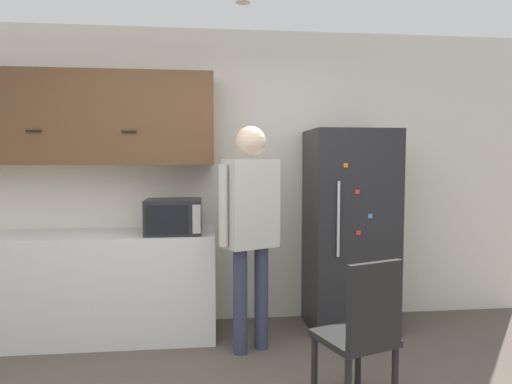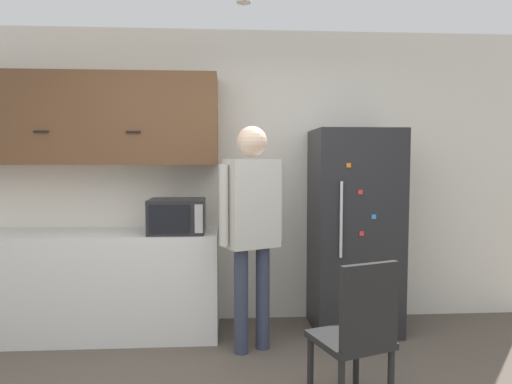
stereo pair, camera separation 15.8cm
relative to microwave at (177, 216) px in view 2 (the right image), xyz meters
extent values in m
cube|color=silver|center=(0.40, 0.43, 0.31)|extent=(6.00, 0.06, 2.70)
cube|color=silver|center=(-0.73, 0.08, -0.59)|extent=(2.14, 0.64, 0.89)
cube|color=brown|center=(-0.73, 0.22, 0.82)|extent=(2.14, 0.37, 0.79)
cube|color=black|center=(-1.11, 0.02, 0.71)|extent=(0.12, 0.01, 0.01)
cube|color=black|center=(-0.36, 0.02, 0.71)|extent=(0.12, 0.01, 0.01)
cube|color=#232326|center=(0.00, 0.00, 0.00)|extent=(0.46, 0.38, 0.29)
cube|color=black|center=(-0.04, -0.19, 0.00)|extent=(0.32, 0.01, 0.23)
cube|color=#B2B2B2|center=(0.19, -0.19, 0.00)|extent=(0.06, 0.01, 0.23)
cylinder|color=#33384C|center=(0.53, -0.38, -0.62)|extent=(0.11, 0.11, 0.83)
cylinder|color=#33384C|center=(0.70, -0.30, -0.62)|extent=(0.11, 0.11, 0.83)
cube|color=beige|center=(0.62, -0.34, 0.14)|extent=(0.46, 0.37, 0.69)
sphere|color=beige|center=(0.62, -0.34, 0.62)|extent=(0.23, 0.23, 0.23)
cylinder|color=beige|center=(0.40, -0.44, 0.13)|extent=(0.07, 0.07, 0.61)
cylinder|color=beige|center=(0.83, -0.24, 0.13)|extent=(0.07, 0.07, 0.61)
cube|color=#232326|center=(1.55, 0.08, -0.15)|extent=(0.74, 0.62, 1.77)
cylinder|color=silver|center=(1.34, -0.25, -0.01)|extent=(0.02, 0.02, 0.62)
cube|color=red|center=(1.52, -0.23, -0.13)|extent=(0.04, 0.01, 0.04)
cube|color=#338CDB|center=(1.62, -0.23, 0.01)|extent=(0.04, 0.01, 0.04)
cube|color=red|center=(1.50, -0.23, 0.21)|extent=(0.04, 0.01, 0.04)
cube|color=orange|center=(1.40, -0.23, 0.43)|extent=(0.04, 0.01, 0.04)
cube|color=black|center=(1.15, -1.24, -0.60)|extent=(0.51, 0.51, 0.04)
cylinder|color=black|center=(1.26, -1.02, -0.83)|extent=(0.04, 0.04, 0.42)
cylinder|color=black|center=(0.93, -1.14, -0.83)|extent=(0.04, 0.04, 0.42)
cylinder|color=black|center=(1.37, -1.34, -0.83)|extent=(0.04, 0.04, 0.42)
cube|color=black|center=(1.21, -1.41, -0.34)|extent=(0.36, 0.16, 0.48)
cylinder|color=white|center=(0.55, -0.40, 1.64)|extent=(0.11, 0.11, 0.01)
camera|label=1|loc=(0.27, -3.84, 0.47)|focal=32.00mm
camera|label=2|loc=(0.42, -3.86, 0.47)|focal=32.00mm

